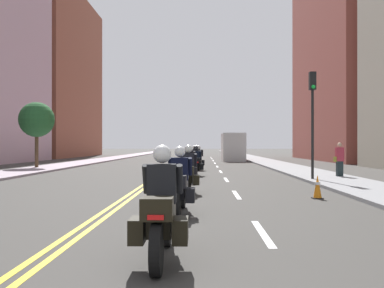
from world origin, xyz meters
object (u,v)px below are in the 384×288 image
Objects in this scene: motorcycle_3 at (189,167)px; pedestrian_1 at (339,160)px; motorcycle_0 at (161,215)px; motorcycle_2 at (188,174)px; motorcycle_4 at (196,163)px; motorcycle_6 at (194,158)px; traffic_light_near at (313,106)px; parked_truck at (233,148)px; motorcycle_1 at (179,187)px; traffic_cone_0 at (318,187)px; street_tree_0 at (37,120)px; motorcycle_5 at (199,160)px; motorcycle_7 at (197,156)px.

pedestrian_1 is (7.18, 1.94, 0.23)m from motorcycle_3.
motorcycle_3 is at bearing 89.82° from motorcycle_0.
motorcycle_2 reaches higher than motorcycle_4.
motorcycle_3 is 1.05× the size of motorcycle_4.
traffic_light_near is at bearing -65.18° from motorcycle_6.
parked_truck is (3.71, 25.32, 0.60)m from motorcycle_3.
traffic_light_near is 25.05m from parked_truck.
motorcycle_1 is 0.46× the size of traffic_light_near.
motorcycle_1 is 4.99m from traffic_cone_0.
motorcycle_0 is 1.01× the size of motorcycle_2.
motorcycle_0 is 0.34× the size of parked_truck.
pedestrian_1 is at bearing 16.23° from motorcycle_3.
street_tree_0 reaches higher than motorcycle_2.
motorcycle_5 is 1.22× the size of pedestrian_1.
parked_truck is (3.60, 8.27, 0.61)m from motorcycle_7.
pedestrian_1 is at bearing -55.96° from motorcycle_6.
motorcycle_4 is 6.85m from traffic_light_near.
motorcycle_6 is 19.28m from traffic_cone_0.
pedestrian_1 is at bearing 67.91° from traffic_cone_0.
motorcycle_4 is (0.26, 3.91, -0.02)m from motorcycle_3.
motorcycle_0 reaches higher than motorcycle_5.
traffic_cone_0 is at bearing -75.03° from motorcycle_5.
motorcycle_6 is 14.13m from traffic_light_near.
motorcycle_6 is at bearing 89.78° from motorcycle_0.
parked_truck is (3.58, 29.71, 0.62)m from motorcycle_2.
motorcycle_5 is at bearing -56.29° from pedestrian_1.
motorcycle_0 is 1.03× the size of motorcycle_4.
traffic_light_near is at bearing 42.43° from motorcycle_2.
motorcycle_6 is at bearing 102.27° from traffic_cone_0.
motorcycle_5 is at bearing -101.35° from parked_truck.
street_tree_0 reaches higher than pedestrian_1.
traffic_light_near reaches higher than motorcycle_2.
motorcycle_7 is at bearing 90.70° from motorcycle_2.
pedestrian_1 is at bearing -64.16° from motorcycle_7.
motorcycle_4 is (0.22, 16.64, 0.00)m from motorcycle_0.
motorcycle_1 is at bearing -59.98° from street_tree_0.
motorcycle_6 is at bearing 17.52° from street_tree_0.
motorcycle_3 is 3.09× the size of traffic_cone_0.
motorcycle_7 is at bearing 89.58° from motorcycle_6.
motorcycle_2 is 17.98m from street_tree_0.
motorcycle_2 is at bearing 89.02° from motorcycle_0.
pedestrian_1 is at bearing -44.14° from motorcycle_5.
motorcycle_2 is 0.48× the size of street_tree_0.
motorcycle_4 is 0.33× the size of parked_truck.
motorcycle_6 is 0.48× the size of street_tree_0.
motorcycle_4 is 0.96× the size of motorcycle_7.
motorcycle_0 reaches higher than motorcycle_2.
parked_truck is at bearing 84.15° from motorcycle_0.
motorcycle_3 is 1.06× the size of motorcycle_5.
motorcycle_0 is 1.28× the size of pedestrian_1.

